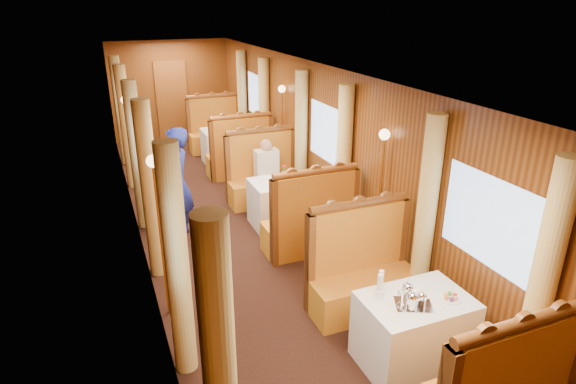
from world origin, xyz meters
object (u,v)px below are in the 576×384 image
table_far (227,146)px  teapot_back (407,293)px  banquette_mid_aft (263,179)px  fruit_plate (450,298)px  tea_tray (413,305)px  table_near (413,331)px  passenger (267,166)px  banquette_far_fwd (240,156)px  teapot_right (421,300)px  rose_vase_mid (284,169)px  banquette_near_aft (362,276)px  banquette_far_aft (216,133)px  rose_vase_far (226,122)px  table_mid (284,202)px  banquette_mid_fwd (310,225)px  teapot_left (412,303)px  steward (178,185)px

table_far → teapot_back: 6.98m
banquette_mid_aft → fruit_plate: banquette_mid_aft is taller
tea_tray → teapot_back: bearing=90.4°
table_near → passenger: passenger is taller
table_near → banquette_far_fwd: (0.00, 5.99, 0.05)m
teapot_right → rose_vase_mid: size_ratio=0.38×
banquette_near_aft → banquette_far_aft: bearing=90.0°
banquette_mid_aft → teapot_back: banquette_mid_aft is taller
rose_vase_far → passenger: (-0.01, -2.68, -0.19)m
fruit_plate → passenger: (-0.29, 4.43, -0.03)m
rose_vase_far → table_far: bearing=145.5°
table_mid → banquette_far_fwd: (0.00, 2.49, 0.05)m
banquette_mid_fwd → table_near: bearing=-90.0°
banquette_far_fwd → tea_tray: banquette_far_fwd is taller
banquette_near_aft → rose_vase_far: bearing=89.9°
banquette_far_fwd → banquette_far_aft: bearing=90.0°
table_near → banquette_mid_fwd: banquette_mid_fwd is taller
teapot_back → teapot_right: bearing=-46.4°
teapot_left → fruit_plate: bearing=6.4°
banquette_mid_aft → tea_tray: 4.60m
rose_vase_far → teapot_right: bearing=-90.4°
teapot_right → fruit_plate: size_ratio=0.67×
banquette_mid_aft → teapot_left: banquette_mid_aft is taller
table_far → banquette_mid_aft: bearing=-90.0°
fruit_plate → steward: (-1.94, 3.75, 0.10)m
banquette_far_aft → teapot_left: 8.15m
table_near → banquette_mid_aft: banquette_mid_aft is taller
teapot_back → banquette_mid_fwd: bearing=104.5°
tea_tray → fruit_plate: bearing=-7.1°
banquette_mid_aft → banquette_far_aft: same height
teapot_back → banquette_mid_aft: bearing=105.6°
tea_tray → teapot_back: teapot_back is taller
rose_vase_mid → steward: (-1.67, 0.09, -0.06)m
table_near → teapot_back: (-0.10, 0.03, 0.44)m
banquette_far_aft → passenger: size_ratio=1.76×
teapot_right → passenger: 4.41m
table_far → teapot_back: size_ratio=6.10×
tea_tray → fruit_plate: 0.39m
table_near → passenger: 4.32m
banquette_mid_aft → rose_vase_far: 2.53m
table_mid → passenger: (-0.00, 0.81, 0.37)m
banquette_near_aft → passenger: (-0.00, 3.29, 0.32)m
rose_vase_mid → steward: steward is taller
table_near → tea_tray: 0.40m
table_near → teapot_left: teapot_left is taller
table_near → table_far: bearing=90.0°
banquette_mid_fwd → banquette_far_aft: bearing=90.0°
banquette_mid_fwd → fruit_plate: banquette_mid_fwd is taller
rose_vase_mid → teapot_left: bearing=-92.7°
table_far → banquette_near_aft: bearing=-90.0°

